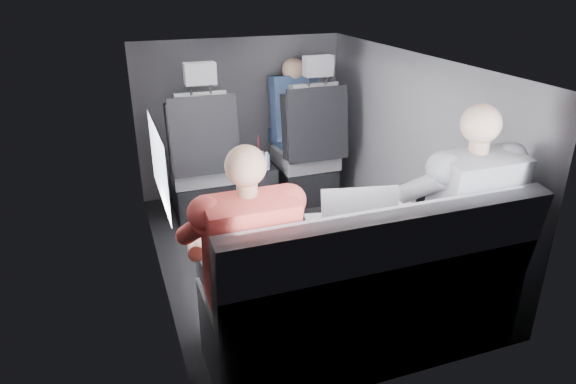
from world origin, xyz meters
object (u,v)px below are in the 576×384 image
object	(u,v)px
water_bottle	(267,162)
laptop_white	(241,244)
passenger_front_right	(293,110)
laptop_black	(431,210)
rear_bench	(365,302)
passenger_rear_left	(243,260)
passenger_rear_right	(453,217)
center_console	(256,184)
laptop_silver	(350,220)
soda_cup	(259,158)
front_seat_left	(202,170)
front_seat_right	(308,157)

from	to	relation	value
water_bottle	laptop_white	size ratio (longest dim) A/B	0.43
passenger_front_right	laptop_black	bearing A→B (deg)	-87.08
water_bottle	laptop_white	distance (m)	1.64
water_bottle	passenger_front_right	size ratio (longest dim) A/B	0.19
rear_bench	laptop_white	world-z (taller)	rear_bench
passenger_rear_left	passenger_rear_right	xyz separation A→B (m)	(1.15, -0.00, 0.03)
center_console	water_bottle	bearing A→B (deg)	-79.59
laptop_black	passenger_front_right	distance (m)	1.93
passenger_front_right	passenger_rear_right	bearing A→B (deg)	-86.33
laptop_silver	passenger_rear_left	bearing A→B (deg)	-164.64
passenger_rear_left	soda_cup	bearing A→B (deg)	70.91
passenger_rear_right	water_bottle	bearing A→B (deg)	107.17
front_seat_left	laptop_white	world-z (taller)	front_seat_left
passenger_front_right	passenger_rear_left	bearing A→B (deg)	-116.25
laptop_silver	passenger_rear_left	world-z (taller)	passenger_rear_left
soda_cup	laptop_silver	bearing A→B (deg)	-89.02
laptop_black	passenger_front_right	xyz separation A→B (m)	(-0.10, 1.92, 0.11)
passenger_rear_right	front_seat_left	bearing A→B (deg)	118.87
rear_bench	passenger_front_right	bearing A→B (deg)	79.15
laptop_black	passenger_rear_left	xyz separation A→B (m)	(-1.12, -0.14, -0.01)
laptop_white	front_seat_right	bearing A→B (deg)	58.43
front_seat_left	water_bottle	xyz separation A→B (m)	(0.49, -0.16, 0.06)
laptop_black	soda_cup	bearing A→B (deg)	107.74
front_seat_right	soda_cup	size ratio (longest dim) A/B	4.95
laptop_black	passenger_rear_right	distance (m)	0.15
laptop_white	passenger_rear_right	size ratio (longest dim) A/B	0.26
water_bottle	center_console	bearing A→B (deg)	100.41
laptop_silver	front_seat_left	bearing A→B (deg)	106.27
front_seat_right	laptop_black	world-z (taller)	front_seat_right
front_seat_right	center_console	bearing A→B (deg)	174.93
front_seat_left	laptop_black	xyz separation A→B (m)	(0.96, -1.66, 0.23)
front_seat_right	laptop_silver	world-z (taller)	front_seat_right
front_seat_right	front_seat_left	bearing A→B (deg)	180.00
rear_bench	laptop_black	distance (m)	0.65
water_bottle	passenger_front_right	distance (m)	0.63
front_seat_left	passenger_rear_right	size ratio (longest dim) A/B	0.99
front_seat_right	center_console	size ratio (longest dim) A/B	2.64
soda_cup	front_seat_left	bearing A→B (deg)	172.07
front_seat_right	laptop_silver	distance (m)	1.70
center_console	front_seat_right	bearing A→B (deg)	-5.07
front_seat_left	center_console	size ratio (longest dim) A/B	2.64
soda_cup	center_console	bearing A→B (deg)	89.91
laptop_silver	rear_bench	bearing A→B (deg)	-95.65
water_bottle	laptop_silver	distance (m)	1.49
passenger_rear_right	laptop_black	bearing A→B (deg)	103.46
passenger_front_right	center_console	bearing A→B (deg)	-152.23
center_console	passenger_rear_left	distance (m)	1.99
soda_cup	passenger_rear_right	size ratio (longest dim) A/B	0.20
front_seat_right	passenger_front_right	xyz separation A→B (m)	(-0.04, 0.26, 0.35)
rear_bench	passenger_rear_left	bearing A→B (deg)	171.02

